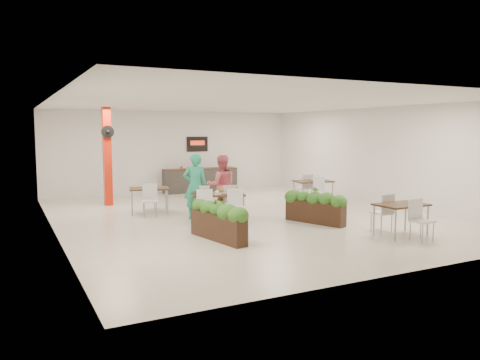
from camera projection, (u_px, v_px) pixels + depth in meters
name	position (u px, v px, depth m)	size (l,w,h in m)	color
ground	(243.00, 216.00, 13.32)	(12.00, 12.00, 0.00)	beige
room_shell	(243.00, 146.00, 13.11)	(10.10, 12.10, 3.22)	white
red_column	(107.00, 155.00, 15.16)	(0.40, 0.41, 3.20)	red
service_counter	(200.00, 179.00, 18.74)	(3.00, 0.64, 2.20)	#2B2926
main_table	(218.00, 198.00, 12.59)	(1.65, 1.91, 0.92)	black
diner_man	(195.00, 186.00, 12.96)	(0.66, 0.44, 1.82)	#27AB7F
diner_woman	(221.00, 186.00, 13.32)	(0.85, 0.66, 1.75)	#EA6873
planter_left	(218.00, 218.00, 10.39)	(0.68, 1.87, 0.99)	black
planter_right	(315.00, 205.00, 12.32)	(0.89, 1.75, 0.95)	black
side_table_a	(149.00, 192.00, 13.85)	(1.29, 1.67, 0.92)	black
side_table_b	(313.00, 184.00, 15.85)	(1.33, 1.67, 0.92)	black
side_table_c	(401.00, 209.00, 10.82)	(1.18, 1.63, 0.92)	black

